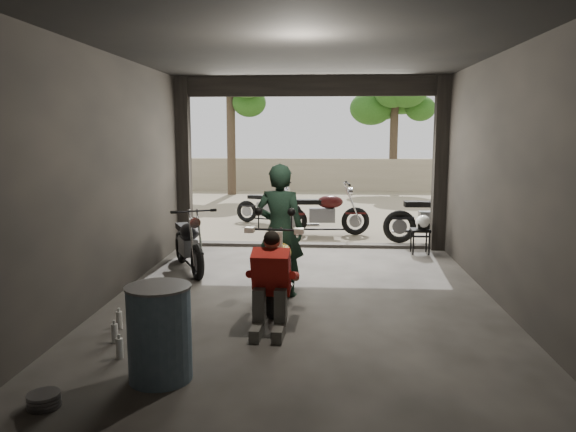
# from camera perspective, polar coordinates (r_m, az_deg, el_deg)

# --- Properties ---
(ground) EXTENTS (80.00, 80.00, 0.00)m
(ground) POSITION_cam_1_polar(r_m,az_deg,el_deg) (7.41, 1.50, -8.72)
(ground) COLOR #7A6D56
(ground) RESTS_ON ground
(garage) EXTENTS (7.00, 7.13, 3.20)m
(garage) POSITION_cam_1_polar(r_m,az_deg,el_deg) (7.67, 1.70, 1.66)
(garage) COLOR #2D2B28
(garage) RESTS_ON ground
(boundary_wall) EXTENTS (18.00, 0.30, 1.20)m
(boundary_wall) POSITION_cam_1_polar(r_m,az_deg,el_deg) (21.13, 3.01, 4.22)
(boundary_wall) COLOR gray
(boundary_wall) RESTS_ON ground
(tree_left) EXTENTS (2.20, 2.20, 5.60)m
(tree_left) POSITION_cam_1_polar(r_m,az_deg,el_deg) (19.92, -5.89, 13.67)
(tree_left) COLOR #382B1E
(tree_left) RESTS_ON ground
(tree_right) EXTENTS (2.20, 2.20, 5.00)m
(tree_right) POSITION_cam_1_polar(r_m,az_deg,el_deg) (21.26, 10.81, 12.09)
(tree_right) COLOR #382B1E
(tree_right) RESTS_ON ground
(main_bike) EXTENTS (0.80, 1.67, 1.08)m
(main_bike) POSITION_cam_1_polar(r_m,az_deg,el_deg) (7.22, -0.71, -4.72)
(main_bike) COLOR beige
(main_bike) RESTS_ON ground
(left_bike) EXTENTS (1.24, 1.67, 1.05)m
(left_bike) POSITION_cam_1_polar(r_m,az_deg,el_deg) (9.01, -10.09, -2.29)
(left_bike) COLOR black
(left_bike) RESTS_ON ground
(outside_bike_a) EXTENTS (1.60, 1.03, 1.00)m
(outside_bike_a) POSITION_cam_1_polar(r_m,az_deg,el_deg) (13.49, -1.96, 1.33)
(outside_bike_a) COLOR black
(outside_bike_a) RESTS_ON ground
(outside_bike_b) EXTENTS (1.72, 0.80, 1.14)m
(outside_bike_b) POSITION_cam_1_polar(r_m,az_deg,el_deg) (11.99, 3.72, 0.73)
(outside_bike_b) COLOR #3F0F0F
(outside_bike_b) RESTS_ON ground
(outside_bike_c) EXTENTS (1.86, 0.80, 1.25)m
(outside_bike_c) POSITION_cam_1_polar(r_m,az_deg,el_deg) (11.44, 14.93, 0.36)
(outside_bike_c) COLOR black
(outside_bike_c) RESTS_ON ground
(rider) EXTENTS (0.72, 0.54, 1.79)m
(rider) POSITION_cam_1_polar(r_m,az_deg,el_deg) (7.46, -0.82, -1.51)
(rider) COLOR black
(rider) RESTS_ON ground
(mechanic) EXTENTS (0.58, 0.77, 1.08)m
(mechanic) POSITION_cam_1_polar(r_m,az_deg,el_deg) (6.13, -1.86, -7.14)
(mechanic) COLOR red
(mechanic) RESTS_ON ground
(stool) EXTENTS (0.33, 0.33, 0.47)m
(stool) POSITION_cam_1_polar(r_m,az_deg,el_deg) (10.37, 13.29, -1.70)
(stool) COLOR black
(stool) RESTS_ON ground
(helmet) EXTENTS (0.35, 0.36, 0.26)m
(helmet) POSITION_cam_1_polar(r_m,az_deg,el_deg) (10.34, 13.56, -0.61)
(helmet) COLOR white
(helmet) RESTS_ON stool
(oil_drum) EXTENTS (0.61, 0.61, 0.87)m
(oil_drum) POSITION_cam_1_polar(r_m,az_deg,el_deg) (5.17, -12.91, -11.66)
(oil_drum) COLOR #425A6F
(oil_drum) RESTS_ON ground
(sign_post) EXTENTS (0.74, 0.08, 2.22)m
(sign_post) POSITION_cam_1_polar(r_m,az_deg,el_deg) (10.99, 22.64, 4.15)
(sign_post) COLOR black
(sign_post) RESTS_ON ground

